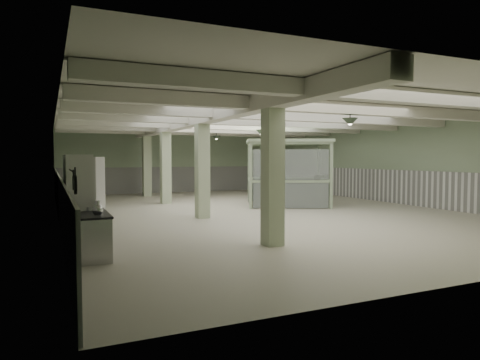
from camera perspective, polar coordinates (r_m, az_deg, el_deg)
name	(u,v)px	position (r m, az deg, el deg)	size (l,w,h in m)	color
floor	(255,211)	(16.56, 2.06, -4.12)	(20.00, 20.00, 0.00)	beige
ceiling	(256,117)	(16.50, 2.09, 8.38)	(14.00, 20.00, 0.02)	white
wall_back	(182,162)	(25.79, -7.78, 2.41)	(14.00, 0.02, 3.60)	#95AD8A
wall_left	(58,166)	(14.75, -23.15, 1.78)	(0.02, 20.00, 3.60)	#95AD8A
wall_right	(395,163)	(20.50, 19.93, 2.12)	(0.02, 20.00, 3.60)	#95AD8A
wainscot_left	(59,198)	(14.81, -22.97, -2.28)	(0.05, 19.90, 1.50)	white
wainscot_right	(394,186)	(20.53, 19.83, -0.81)	(0.05, 19.90, 1.50)	white
wainscot_back	(182,179)	(25.79, -7.74, 0.08)	(13.90, 0.05, 1.50)	white
girder	(193,121)	(15.55, -6.29, 7.88)	(0.45, 19.90, 0.40)	white
beam_a	(404,96)	(10.34, 21.07, 10.41)	(13.90, 0.35, 0.32)	white
beam_b	(336,108)	(12.22, 12.62, 9.36)	(13.90, 0.35, 0.32)	white
beam_c	(289,116)	(14.29, 6.56, 8.48)	(13.90, 0.35, 0.32)	white
beam_d	(256,122)	(16.49, 2.09, 7.76)	(13.90, 0.35, 0.32)	white
beam_e	(230,126)	(18.76, -1.31, 7.18)	(13.90, 0.35, 0.32)	white
beam_f	(210,130)	(21.08, -3.96, 6.72)	(13.90, 0.35, 0.32)	white
beam_g	(195,132)	(23.44, -6.08, 6.33)	(13.90, 0.35, 0.32)	white
column_a	(273,168)	(9.95, 4.38, 1.54)	(0.42, 0.42, 3.60)	beige
column_b	(202,165)	(14.54, -5.05, 2.00)	(0.42, 0.42, 3.60)	beige
column_c	(166,163)	(19.34, -9.89, 2.21)	(0.42, 0.42, 3.60)	beige
column_d	(147,162)	(23.24, -12.31, 2.31)	(0.42, 0.42, 3.60)	beige
hook_rail	(71,171)	(7.16, -21.58, 1.18)	(0.02, 0.02, 1.20)	black
pendant_front	(350,122)	(12.49, 14.46, 7.49)	(0.44, 0.44, 0.22)	#334131
pendant_mid	(261,133)	(17.13, 2.85, 6.34)	(0.44, 0.44, 0.22)	#334131
pendant_back	(216,138)	(21.70, -3.17, 5.63)	(0.44, 0.44, 0.22)	#334131
prep_counter	(83,224)	(10.90, -20.22, -5.58)	(0.82, 4.65, 0.91)	#B6B6BB
pitcher_near	(98,208)	(8.91, -18.46, -3.59)	(0.21, 0.24, 0.31)	#B6B6BB
pitcher_far	(90,203)	(10.35, -19.31, -2.89)	(0.16, 0.19, 0.24)	#B6B6BB
veg_colander	(85,203)	(10.71, -19.98, -2.85)	(0.41, 0.41, 0.19)	#3D3C41
orange_bowl	(89,209)	(9.82, -19.54, -3.67)	(0.22, 0.22, 0.08)	#B2B2B7
skillet_near	(75,185)	(7.07, -21.10, -0.62)	(0.29, 0.29, 0.04)	black
skillet_far	(74,183)	(7.58, -21.31, -0.39)	(0.24, 0.24, 0.03)	black
walkin_cooler	(79,201)	(10.82, -20.71, -2.67)	(0.90, 2.22, 2.04)	silver
guard_booth	(287,162)	(18.51, 6.31, 2.42)	(4.36, 4.09, 2.80)	#9BAF8C
filing_cabinet	(322,189)	(19.55, 10.87, -1.18)	(0.42, 0.59, 1.29)	#4F5244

